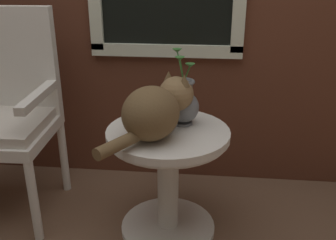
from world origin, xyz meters
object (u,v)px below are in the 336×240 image
object	(u,v)px
wicker_side_table	(168,165)
cat	(156,110)
wicker_chair	(2,106)
pewter_vase_with_ivy	(183,103)

from	to	relation	value
wicker_side_table	cat	size ratio (longest dim) A/B	1.13
wicker_chair	cat	bearing A→B (deg)	-15.30
cat	pewter_vase_with_ivy	bearing A→B (deg)	54.51
wicker_chair	pewter_vase_with_ivy	xyz separation A→B (m)	(0.95, -0.07, 0.08)
wicker_chair	cat	xyz separation A→B (m)	(0.84, -0.23, 0.10)
pewter_vase_with_ivy	wicker_chair	bearing A→B (deg)	175.48
cat	pewter_vase_with_ivy	xyz separation A→B (m)	(0.11, 0.15, -0.02)
wicker_chair	cat	distance (m)	0.87
wicker_chair	wicker_side_table	bearing A→B (deg)	-10.03
wicker_side_table	wicker_chair	size ratio (longest dim) A/B	0.54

